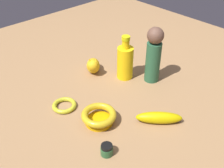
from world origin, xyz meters
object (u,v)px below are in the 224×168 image
at_px(bottle_tall, 125,61).
at_px(cat_figurine, 93,65).
at_px(bowl, 99,116).
at_px(nail_polish_jar, 107,150).
at_px(banana, 159,118).
at_px(bangle, 64,105).
at_px(person_figure_adult, 154,54).

xyz_separation_m(bottle_tall, cat_figurine, (0.08, -0.13, -0.04)).
relative_size(bottle_tall, cat_figurine, 1.78).
bearing_deg(bowl, nail_polish_jar, 58.61).
height_order(bowl, banana, bowl).
xyz_separation_m(nail_polish_jar, bottle_tall, (-0.37, -0.29, 0.06)).
relative_size(bangle, bottle_tall, 0.47).
height_order(bowl, bottle_tall, bottle_tall).
relative_size(bangle, banana, 0.56).
xyz_separation_m(bangle, banana, (-0.21, 0.32, 0.01)).
bearing_deg(banana, cat_figurine, 129.20).
xyz_separation_m(bottle_tall, banana, (0.13, 0.31, -0.06)).
distance_m(nail_polish_jar, cat_figurine, 0.51).
bearing_deg(person_figure_adult, nail_polish_jar, 22.55).
bearing_deg(person_figure_adult, bangle, -15.17).
bearing_deg(cat_figurine, banana, 84.06).
height_order(bottle_tall, banana, bottle_tall).
bearing_deg(banana, nail_polish_jar, -139.69).
xyz_separation_m(bowl, bangle, (0.04, -0.16, -0.02)).
bearing_deg(banana, bowl, -178.22).
relative_size(bowl, bottle_tall, 0.63).
bearing_deg(banana, person_figure_adult, 90.82).
height_order(bowl, cat_figurine, cat_figurine).
distance_m(bowl, nail_polish_jar, 0.16).
bearing_deg(bottle_tall, person_figure_adult, 125.95).
xyz_separation_m(nail_polish_jar, banana, (-0.24, 0.02, 0.00)).
distance_m(bowl, person_figure_adult, 0.38).
xyz_separation_m(bowl, cat_figurine, (-0.21, -0.28, 0.01)).
bearing_deg(bowl, bangle, -74.55).
relative_size(person_figure_adult, cat_figurine, 2.21).
relative_size(bowl, banana, 0.76).
relative_size(nail_polish_jar, banana, 0.24).
relative_size(bowl, nail_polish_jar, 3.13).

